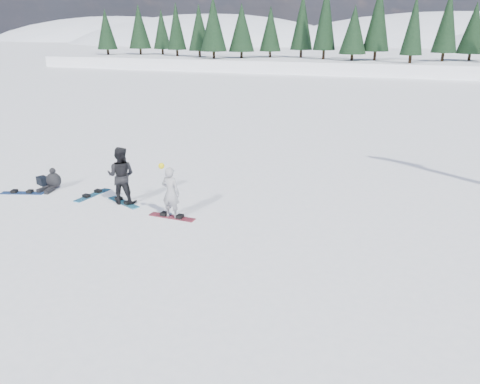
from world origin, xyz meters
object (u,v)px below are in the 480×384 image
gear_bag (43,181)px  snowboarder_man (121,175)px  snowboarder_woman (171,192)px  seated_rider (53,181)px  snowboard_loose_a (92,195)px  snowboard_loose_c (22,193)px

gear_bag → snowboarder_man: bearing=-9.4°
snowboarder_woman → seated_rider: size_ratio=1.89×
seated_rider → snowboarder_woman: bearing=-14.1°
snowboarder_woman → snowboarder_man: bearing=-11.8°
gear_bag → snowboard_loose_a: gear_bag is taller
snowboarder_woman → seated_rider: (-5.31, 0.98, -0.52)m
snowboarder_man → snowboard_loose_a: 1.73m
snowboarder_man → snowboard_loose_c: snowboarder_man is taller
snowboarder_woman → gear_bag: snowboarder_woman is taller
snowboarder_man → snowboard_loose_a: (-1.42, 0.26, -0.94)m
snowboarder_woman → snowboard_loose_c: (-5.99, 0.19, -0.80)m
snowboarder_woman → snowboard_loose_a: snowboarder_woman is taller
snowboarder_woman → gear_bag: bearing=-7.8°
snowboard_loose_c → snowboard_loose_a: size_ratio=1.00×
snowboarder_man → snowboard_loose_a: bearing=-23.3°
snowboarder_woman → snowboarder_man: snowboarder_man is taller
snowboarder_man → snowboard_loose_a: size_ratio=1.27×
gear_bag → snowboard_loose_c: 1.06m
snowboarder_man → gear_bag: size_ratio=4.24×
snowboarder_woman → seated_rider: bearing=-6.7°
snowboarder_woman → snowboard_loose_a: bearing=-9.7°
snowboarder_woman → gear_bag: (-6.01, 1.23, -0.67)m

